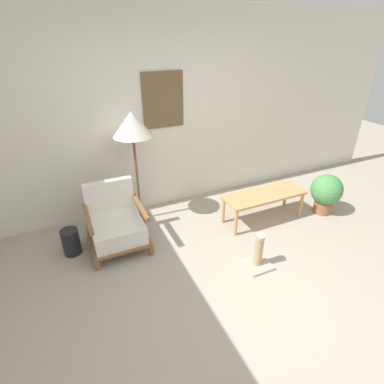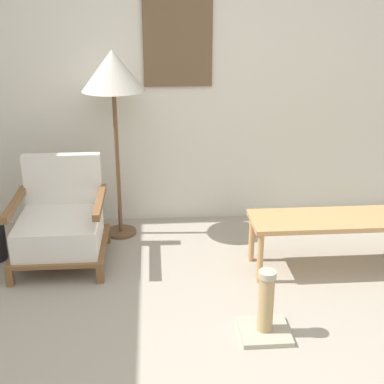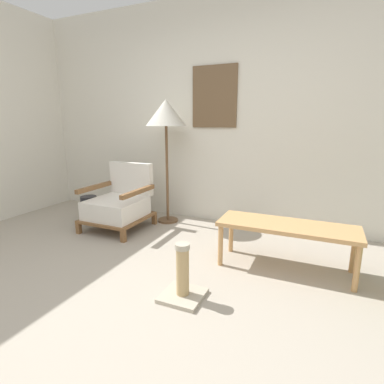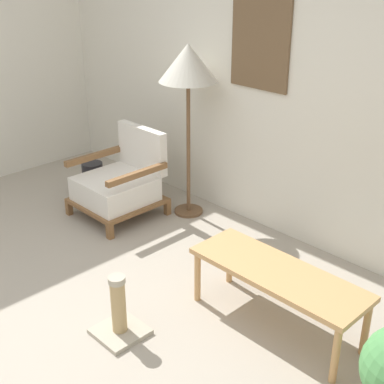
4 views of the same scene
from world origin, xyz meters
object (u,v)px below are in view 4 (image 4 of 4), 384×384
floor_lamp (188,68)px  scratching_post (119,316)px  vase (93,178)px  armchair (120,183)px  coffee_table (277,277)px

floor_lamp → scratching_post: bearing=-58.1°
vase → floor_lamp: bearing=22.1°
armchair → floor_lamp: 1.19m
vase → scratching_post: scratching_post is taller
armchair → coffee_table: bearing=-8.1°
floor_lamp → vase: (-0.95, -0.39, -1.16)m
armchair → scratching_post: bearing=-37.8°
armchair → floor_lamp: bearing=47.3°
floor_lamp → coffee_table: 1.96m
scratching_post → vase: bearing=149.5°
floor_lamp → scratching_post: size_ratio=3.60×
floor_lamp → scratching_post: (0.93, -1.49, -1.18)m
floor_lamp → scratching_post: floor_lamp is taller
armchair → floor_lamp: size_ratio=0.50×
coffee_table → vase: coffee_table is taller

